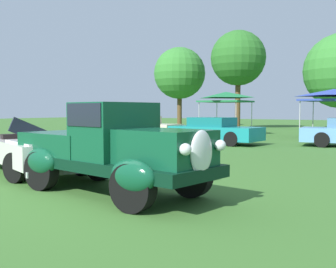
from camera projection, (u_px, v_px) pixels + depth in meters
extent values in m
plane|color=#386628|center=(90.00, 194.00, 7.44)|extent=(120.00, 120.00, 0.00)
cube|color=black|center=(111.00, 163.00, 7.53)|extent=(4.51, 2.06, 0.20)
cube|color=#0F472D|center=(161.00, 148.00, 6.64)|extent=(1.75, 1.31, 0.60)
ellipsoid|color=silver|center=(201.00, 152.00, 6.10)|extent=(0.23, 0.54, 0.68)
cube|color=#0F472D|center=(115.00, 131.00, 7.41)|extent=(1.23, 1.51, 1.04)
cube|color=black|center=(114.00, 114.00, 7.40)|extent=(1.14, 1.53, 0.40)
cube|color=#0F472D|center=(72.00, 144.00, 8.33)|extent=(2.07, 1.67, 0.48)
ellipsoid|color=#0F472D|center=(192.00, 166.00, 7.16)|extent=(0.96, 0.49, 0.52)
ellipsoid|color=#0F472D|center=(133.00, 176.00, 6.08)|extent=(0.96, 0.49, 0.52)
ellipsoid|color=#0F472D|center=(100.00, 155.00, 8.88)|extent=(0.96, 0.49, 0.52)
ellipsoid|color=#0F472D|center=(41.00, 161.00, 7.81)|extent=(0.96, 0.49, 0.52)
sphere|color=silver|center=(220.00, 145.00, 6.39)|extent=(0.18, 0.18, 0.18)
sphere|color=silver|center=(185.00, 149.00, 5.73)|extent=(0.18, 0.18, 0.18)
cylinder|color=black|center=(192.00, 176.00, 7.17)|extent=(0.76, 0.24, 0.76)
cylinder|color=black|center=(133.00, 188.00, 6.09)|extent=(0.76, 0.24, 0.76)
cylinder|color=black|center=(100.00, 163.00, 8.89)|extent=(0.76, 0.24, 0.76)
cylinder|color=black|center=(41.00, 171.00, 7.82)|extent=(0.76, 0.24, 0.76)
cube|color=silver|center=(31.00, 149.00, 10.13)|extent=(4.59, 3.06, 0.52)
cube|color=silver|center=(49.00, 145.00, 9.12)|extent=(2.11, 1.94, 0.20)
cube|color=black|center=(34.00, 133.00, 9.89)|extent=(0.48, 1.19, 0.82)
cube|color=black|center=(26.00, 139.00, 10.44)|extent=(0.67, 1.23, 0.28)
cube|color=silver|center=(66.00, 171.00, 8.37)|extent=(0.65, 1.59, 0.12)
cylinder|color=black|center=(83.00, 162.00, 9.52)|extent=(0.66, 0.20, 0.66)
cylinder|color=black|center=(16.00, 167.00, 8.59)|extent=(0.66, 0.20, 0.66)
cylinder|color=black|center=(43.00, 152.00, 11.66)|extent=(0.66, 0.20, 0.66)
cube|color=beige|center=(143.00, 129.00, 22.46)|extent=(4.45, 1.74, 0.60)
cube|color=#B3AB8E|center=(140.00, 120.00, 22.52)|extent=(1.97, 1.47, 0.44)
cylinder|color=black|center=(154.00, 134.00, 21.08)|extent=(0.64, 0.22, 0.64)
cylinder|color=black|center=(116.00, 132.00, 22.57)|extent=(0.64, 0.22, 0.64)
cube|color=teal|center=(215.00, 133.00, 18.53)|extent=(4.38, 2.01, 0.60)
cube|color=#146A6E|center=(212.00, 122.00, 18.60)|extent=(1.98, 1.59, 0.44)
cylinder|color=black|center=(231.00, 139.00, 17.15)|extent=(0.64, 0.22, 0.64)
cylinder|color=black|center=(183.00, 137.00, 18.71)|extent=(0.64, 0.22, 0.64)
cylinder|color=black|center=(322.00, 140.00, 16.70)|extent=(0.64, 0.22, 0.64)
cylinder|color=#B7B7BC|center=(252.00, 118.00, 25.77)|extent=(0.05, 0.05, 2.05)
cylinder|color=#B7B7BC|center=(236.00, 119.00, 23.69)|extent=(0.05, 0.05, 2.05)
cylinder|color=#B7B7BC|center=(217.00, 118.00, 27.14)|extent=(0.05, 0.05, 2.05)
cylinder|color=#B7B7BC|center=(199.00, 119.00, 25.06)|extent=(0.05, 0.05, 2.05)
cube|color=#1E703D|center=(226.00, 101.00, 25.35)|extent=(2.77, 2.77, 0.10)
pyramid|color=#1E703D|center=(226.00, 95.00, 25.33)|extent=(2.71, 2.71, 0.38)
cylinder|color=#B7B7BC|center=(313.00, 119.00, 23.85)|extent=(0.05, 0.05, 2.05)
cylinder|color=#B7B7BC|center=(300.00, 120.00, 21.46)|extent=(0.05, 0.05, 2.05)
cube|color=#2D429E|center=(334.00, 100.00, 21.81)|extent=(3.18, 3.18, 0.10)
pyramid|color=#2D429E|center=(334.00, 92.00, 21.78)|extent=(3.12, 3.12, 0.38)
cylinder|color=brown|center=(179.00, 107.00, 37.75)|extent=(0.44, 0.44, 3.68)
sphere|color=#337A2D|center=(180.00, 73.00, 37.56)|extent=(4.83, 4.83, 4.83)
cylinder|color=brown|center=(238.00, 101.00, 33.74)|extent=(0.44, 0.44, 4.64)
sphere|color=#286623|center=(238.00, 58.00, 33.52)|extent=(4.60, 4.60, 4.60)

